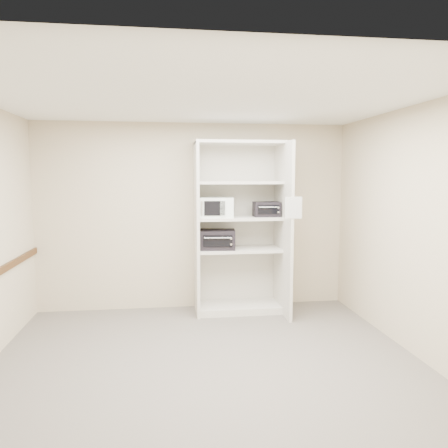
{
  "coord_description": "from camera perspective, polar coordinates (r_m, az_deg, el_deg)",
  "views": [
    {
      "loc": [
        -0.41,
        -4.36,
        1.94
      ],
      "look_at": [
        0.35,
        1.31,
        1.31
      ],
      "focal_mm": 35.0,
      "sensor_mm": 36.0,
      "label": 1
    }
  ],
  "objects": [
    {
      "name": "microwave",
      "position": [
        6.06,
        -0.95,
        2.19
      ],
      "size": [
        0.5,
        0.4,
        0.27
      ],
      "primitive_type": "cube",
      "rotation": [
        0.0,
        0.0,
        -0.12
      ],
      "color": "white",
      "rests_on": "shelving_unit"
    },
    {
      "name": "wall_right",
      "position": [
        5.15,
        23.52,
        -0.83
      ],
      "size": [
        0.02,
        4.0,
        2.7
      ],
      "primitive_type": "cube",
      "color": "#C6B199",
      "rests_on": "ground"
    },
    {
      "name": "wall_front",
      "position": [
        2.47,
        2.17,
        -7.59
      ],
      "size": [
        4.5,
        0.02,
        2.7
      ],
      "primitive_type": "cube",
      "color": "#C6B199",
      "rests_on": "ground"
    },
    {
      "name": "toaster_oven_upper",
      "position": [
        6.19,
        5.56,
        1.94
      ],
      "size": [
        0.37,
        0.28,
        0.21
      ],
      "primitive_type": "cube",
      "rotation": [
        0.0,
        0.0,
        -0.03
      ],
      "color": "black",
      "rests_on": "shelving_unit"
    },
    {
      "name": "floor",
      "position": [
        4.8,
        -2.2,
        -17.6
      ],
      "size": [
        4.5,
        4.0,
        0.01
      ],
      "primitive_type": "cube",
      "color": "#5E5851",
      "rests_on": "ground"
    },
    {
      "name": "ceiling",
      "position": [
        4.45,
        -2.35,
        16.1
      ],
      "size": [
        4.5,
        4.0,
        0.01
      ],
      "primitive_type": "cube",
      "color": "white"
    },
    {
      "name": "wall_back",
      "position": [
        6.41,
        -3.97,
        0.98
      ],
      "size": [
        4.5,
        0.02,
        2.7
      ],
      "primitive_type": "cube",
      "color": "#C6B199",
      "rests_on": "ground"
    },
    {
      "name": "paper_sign",
      "position": [
        5.7,
        9.08,
        2.12
      ],
      "size": [
        0.22,
        0.01,
        0.28
      ],
      "primitive_type": "cube",
      "rotation": [
        0.0,
        0.0,
        0.01
      ],
      "color": "white",
      "rests_on": "shelving_unit"
    },
    {
      "name": "shelving_unit",
      "position": [
        6.22,
        2.36,
        -1.2
      ],
      "size": [
        1.24,
        0.92,
        2.42
      ],
      "color": "beige",
      "rests_on": "floor"
    },
    {
      "name": "toaster_oven_lower",
      "position": [
        6.13,
        -0.85,
        -2.03
      ],
      "size": [
        0.52,
        0.41,
        0.27
      ],
      "primitive_type": "cube",
      "rotation": [
        0.0,
        0.0,
        -0.1
      ],
      "color": "black",
      "rests_on": "shelving_unit"
    }
  ]
}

